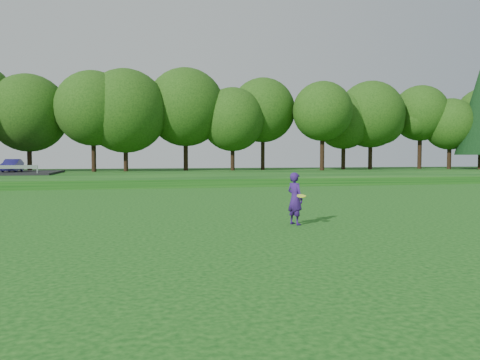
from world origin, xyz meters
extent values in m
plane|color=#0B3D0F|center=(0.00, 0.00, 0.00)|extent=(140.00, 140.00, 0.00)
cube|color=#0B3D0F|center=(0.00, 34.00, 0.30)|extent=(130.00, 30.00, 0.60)
cube|color=gray|center=(0.00, 20.00, 0.02)|extent=(130.00, 1.60, 0.04)
imported|color=navy|center=(-16.00, 33.00, 1.38)|extent=(1.27, 3.64, 1.20)
imported|color=#321667|center=(0.57, 0.57, 0.87)|extent=(0.65, 0.75, 1.75)
cylinder|color=#D4F827|center=(0.63, 0.10, 1.00)|extent=(0.29, 0.29, 0.09)
camera|label=1|loc=(-4.52, -14.17, 2.30)|focal=35.00mm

